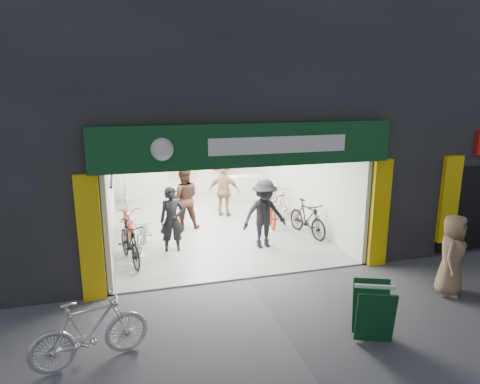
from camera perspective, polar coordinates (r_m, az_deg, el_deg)
name	(u,v)px	position (r m, az deg, el deg)	size (l,w,h in m)	color
ground	(247,279)	(9.83, 0.99, -11.56)	(60.00, 60.00, 0.00)	#56565B
building	(230,84)	(13.94, -1.29, 14.20)	(17.00, 10.27, 8.00)	#232326
bike_left_front	(143,233)	(11.61, -12.77, -5.39)	(0.61, 1.76, 0.93)	#BCBBC0
bike_left_midfront	(130,242)	(10.81, -14.51, -6.49)	(0.51, 1.80, 1.08)	black
bike_left_midback	(128,220)	(12.91, -14.75, -3.58)	(0.61, 1.75, 0.92)	maroon
bike_left_back	(126,193)	(15.93, -15.02, -0.14)	(0.48, 1.70, 1.02)	silver
bike_right_front	(307,219)	(12.51, 8.96, -3.52)	(0.49, 1.75, 1.05)	black
bike_right_mid	(270,207)	(13.53, 4.03, -2.01)	(0.71, 2.04, 1.07)	maroon
bike_right_back	(280,199)	(14.44, 5.38, -0.96)	(0.52, 1.83, 1.10)	silver
parked_bike	(90,331)	(7.31, -19.35, -17.05)	(0.51, 1.82, 1.09)	silver
customer_a	(172,220)	(11.20, -9.04, -3.73)	(0.64, 0.42, 1.74)	black
customer_b	(184,198)	(12.95, -7.51, -0.85)	(0.94, 0.73, 1.93)	#3C251B
customer_c	(264,215)	(11.30, 3.27, -3.04)	(1.22, 0.70, 1.89)	black
customer_d	(224,191)	(14.09, -2.11, 0.10)	(1.03, 0.43, 1.76)	#948156
pedestrian_near	(452,255)	(9.86, 26.41, -7.54)	(0.84, 0.55, 1.72)	#907353
sandwich_board	(373,311)	(7.82, 17.34, -14.87)	(0.83, 0.84, 0.97)	#0D3719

